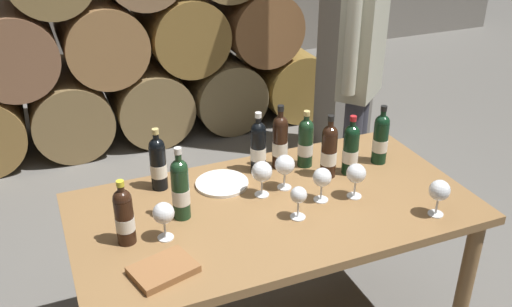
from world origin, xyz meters
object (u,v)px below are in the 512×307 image
(wine_glass_2, at_px, (299,196))
(wine_bottle_7, at_px, (381,138))
(wine_bottle_2, at_px, (258,146))
(wine_bottle_0, at_px, (158,163))
(wine_bottle_8, at_px, (351,149))
(wine_glass_4, at_px, (322,178))
(wine_bottle_6, at_px, (306,142))
(tasting_notebook, at_px, (163,270))
(serving_plate, at_px, (222,183))
(wine_bottle_1, at_px, (280,141))
(wine_bottle_3, at_px, (329,150))
(wine_bottle_4, at_px, (124,216))
(dining_table, at_px, (274,222))
(wine_glass_0, at_px, (285,165))
(sommelier_presenting, at_px, (361,63))
(wine_bottle_5, at_px, (180,188))
(wine_glass_3, at_px, (439,191))
(wine_glass_1, at_px, (356,174))
(wine_glass_6, at_px, (262,172))
(wine_glass_5, at_px, (164,214))

(wine_glass_2, bearing_deg, wine_bottle_7, 26.14)
(wine_bottle_7, bearing_deg, wine_bottle_2, 166.11)
(wine_bottle_0, bearing_deg, wine_bottle_8, -13.67)
(wine_glass_4, bearing_deg, wine_bottle_0, 148.95)
(wine_bottle_2, distance_m, wine_bottle_6, 0.23)
(wine_glass_2, distance_m, tasting_notebook, 0.62)
(serving_plate, bearing_deg, wine_bottle_1, 9.96)
(wine_bottle_3, distance_m, serving_plate, 0.51)
(wine_bottle_3, relative_size, wine_bottle_4, 1.12)
(tasting_notebook, bearing_deg, wine_bottle_3, 8.28)
(dining_table, bearing_deg, wine_glass_0, 47.85)
(tasting_notebook, xyz_separation_m, sommelier_presenting, (1.42, 1.01, 0.27))
(wine_bottle_2, height_order, wine_bottle_7, wine_bottle_2)
(tasting_notebook, distance_m, serving_plate, 0.64)
(dining_table, bearing_deg, wine_bottle_5, 170.76)
(wine_bottle_2, bearing_deg, wine_glass_4, -66.46)
(wine_glass_0, height_order, wine_glass_4, wine_glass_0)
(wine_bottle_5, bearing_deg, wine_glass_2, -23.32)
(tasting_notebook, height_order, sommelier_presenting, sommelier_presenting)
(wine_bottle_3, height_order, serving_plate, wine_bottle_3)
(serving_plate, bearing_deg, wine_glass_3, -37.61)
(wine_bottle_4, distance_m, wine_bottle_7, 1.27)
(wine_bottle_0, xyz_separation_m, wine_glass_1, (0.76, -0.40, -0.01))
(wine_bottle_2, xyz_separation_m, wine_bottle_5, (-0.44, -0.24, 0.01))
(wine_glass_1, bearing_deg, wine_bottle_5, 169.43)
(wine_glass_1, height_order, wine_glass_6, wine_glass_6)
(wine_glass_6, bearing_deg, wine_glass_2, -72.67)
(wine_bottle_5, distance_m, wine_glass_5, 0.16)
(wine_bottle_2, height_order, wine_glass_5, wine_bottle_2)
(wine_bottle_2, distance_m, wine_glass_2, 0.42)
(wine_bottle_8, bearing_deg, wine_glass_4, -145.46)
(wine_bottle_0, bearing_deg, wine_bottle_3, -14.44)
(wine_bottle_2, xyz_separation_m, wine_glass_5, (-0.54, -0.35, -0.02))
(wine_bottle_8, relative_size, serving_plate, 1.21)
(tasting_notebook, height_order, serving_plate, tasting_notebook)
(wine_bottle_1, bearing_deg, wine_bottle_5, -156.91)
(sommelier_presenting, bearing_deg, wine_bottle_0, -161.72)
(wine_bottle_2, relative_size, sommelier_presenting, 0.17)
(wine_bottle_6, distance_m, wine_bottle_7, 0.36)
(wine_bottle_8, relative_size, wine_glass_1, 1.82)
(dining_table, bearing_deg, wine_bottle_3, 21.89)
(wine_glass_3, height_order, wine_glass_5, wine_glass_3)
(wine_glass_2, height_order, tasting_notebook, wine_glass_2)
(dining_table, bearing_deg, wine_glass_4, -12.42)
(wine_glass_0, bearing_deg, wine_bottle_6, 40.55)
(serving_plate, bearing_deg, wine_glass_1, -32.39)
(wine_bottle_7, xyz_separation_m, wine_glass_1, (-0.28, -0.23, -0.01))
(wine_bottle_3, xyz_separation_m, wine_bottle_4, (-0.96, -0.16, -0.01))
(wine_bottle_1, height_order, wine_glass_5, wine_bottle_1)
(wine_bottle_7, distance_m, tasting_notebook, 1.25)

